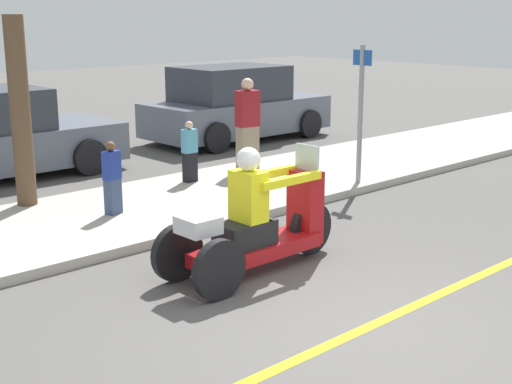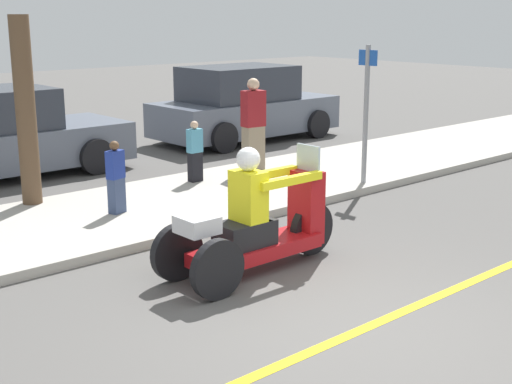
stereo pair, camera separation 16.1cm
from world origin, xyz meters
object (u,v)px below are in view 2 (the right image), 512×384
object	(u,v)px
parked_car_lot_right	(243,106)
street_sign	(366,109)
spectator_with_child	(116,179)
motorcycle_trike	(256,228)
tree_trunk	(26,112)
spectator_mid_group	(195,152)
spectator_end_of_line	(253,127)

from	to	relation	value
parked_car_lot_right	street_sign	xyz separation A→B (m)	(-1.59, -4.87, 0.54)
spectator_with_child	parked_car_lot_right	distance (m)	6.72
parked_car_lot_right	spectator_with_child	bearing A→B (deg)	-145.43
motorcycle_trike	street_sign	size ratio (longest dim) A/B	1.06
parked_car_lot_right	tree_trunk	distance (m)	6.71
spectator_with_child	spectator_mid_group	bearing A→B (deg)	22.79
tree_trunk	street_sign	size ratio (longest dim) A/B	1.21
motorcycle_trike	spectator_mid_group	world-z (taller)	motorcycle_trike
spectator_with_child	spectator_mid_group	xyz separation A→B (m)	(1.95, 0.82, -0.01)
motorcycle_trike	spectator_with_child	size ratio (longest dim) A/B	2.31
spectator_end_of_line	spectator_mid_group	xyz separation A→B (m)	(-1.25, 0.01, -0.29)
spectator_mid_group	spectator_with_child	bearing A→B (deg)	-157.21
spectator_mid_group	street_sign	distance (m)	2.83
spectator_end_of_line	tree_trunk	distance (m)	3.92
motorcycle_trike	spectator_mid_group	xyz separation A→B (m)	(1.81, 3.55, 0.10)
motorcycle_trike	spectator_mid_group	distance (m)	3.98
tree_trunk	spectator_with_child	bearing A→B (deg)	-62.95
motorcycle_trike	tree_trunk	xyz separation A→B (m)	(-0.79, 4.01, 0.95)
spectator_mid_group	street_sign	size ratio (longest dim) A/B	0.45
spectator_end_of_line	spectator_mid_group	distance (m)	1.29
motorcycle_trike	spectator_with_child	bearing A→B (deg)	92.98
spectator_mid_group	street_sign	xyz separation A→B (m)	(1.99, -1.88, 0.72)
motorcycle_trike	spectator_end_of_line	size ratio (longest dim) A/B	1.45
motorcycle_trike	spectator_mid_group	size ratio (longest dim) A/B	2.34
street_sign	spectator_end_of_line	bearing A→B (deg)	111.52
spectator_with_child	spectator_end_of_line	world-z (taller)	spectator_end_of_line
spectator_mid_group	parked_car_lot_right	size ratio (longest dim) A/B	0.23
spectator_end_of_line	spectator_mid_group	size ratio (longest dim) A/B	1.62
parked_car_lot_right	street_sign	bearing A→B (deg)	-108.07
spectator_end_of_line	spectator_mid_group	world-z (taller)	spectator_end_of_line
spectator_mid_group	street_sign	bearing A→B (deg)	-43.40
motorcycle_trike	tree_trunk	distance (m)	4.19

